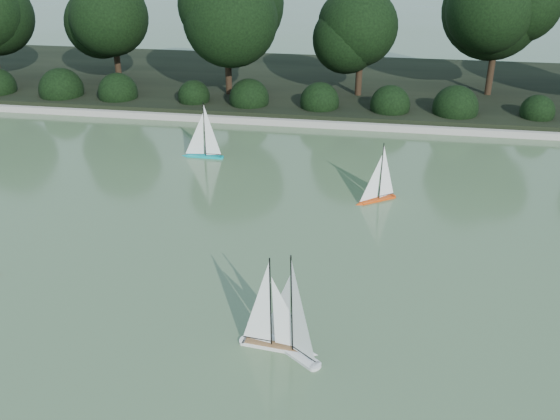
% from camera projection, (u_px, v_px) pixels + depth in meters
% --- Properties ---
extents(ground, '(80.00, 80.00, 0.00)m').
position_uv_depth(ground, '(255.00, 309.00, 9.60)').
color(ground, '#405734').
rests_on(ground, ground).
extents(pond_coping, '(40.00, 0.35, 0.18)m').
position_uv_depth(pond_coping, '(318.00, 123.00, 17.55)').
color(pond_coping, gray).
rests_on(pond_coping, ground).
extents(far_bank, '(40.00, 8.00, 0.30)m').
position_uv_depth(far_bank, '(330.00, 85.00, 21.07)').
color(far_bank, black).
rests_on(far_bank, ground).
extents(tree_line, '(26.31, 3.93, 4.39)m').
position_uv_depth(tree_line, '(370.00, 17.00, 18.41)').
color(tree_line, black).
rests_on(tree_line, ground).
extents(shrub_hedge, '(29.10, 1.10, 1.10)m').
position_uv_depth(shrub_hedge, '(321.00, 102.00, 18.19)').
color(shrub_hedge, black).
rests_on(shrub_hedge, ground).
extents(sailboat_white_a, '(1.06, 0.88, 1.68)m').
position_uv_depth(sailboat_white_a, '(286.00, 332.00, 8.64)').
color(sailboat_white_a, silver).
rests_on(sailboat_white_a, ground).
extents(sailboat_white_b, '(1.16, 0.31, 1.57)m').
position_uv_depth(sailboat_white_b, '(280.00, 334.00, 8.63)').
color(sailboat_white_b, silver).
rests_on(sailboat_white_b, ground).
extents(sailboat_orange, '(0.89, 0.68, 1.37)m').
position_uv_depth(sailboat_orange, '(375.00, 192.00, 13.02)').
color(sailboat_orange, '#D3400C').
rests_on(sailboat_orange, ground).
extents(sailboat_teal, '(1.09, 0.20, 1.49)m').
position_uv_depth(sailboat_teal, '(201.00, 148.00, 15.33)').
color(sailboat_teal, '#069495').
rests_on(sailboat_teal, ground).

